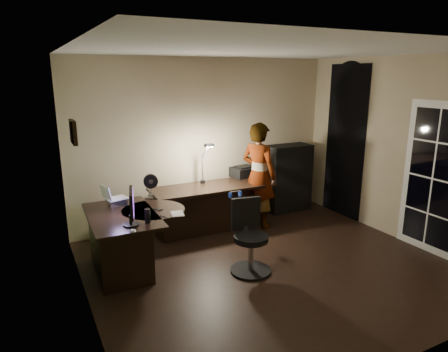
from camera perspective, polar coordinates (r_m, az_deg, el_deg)
name	(u,v)px	position (r m, az deg, el deg)	size (l,w,h in m)	color
floor	(271,267)	(5.37, 6.70, -12.80)	(4.50, 4.00, 0.01)	black
ceiling	(278,50)	(4.79, 7.69, 17.46)	(4.50, 4.00, 0.01)	silver
wall_back	(206,142)	(6.62, -2.61, 4.92)	(4.50, 0.01, 2.70)	tan
wall_front	(418,217)	(3.50, 25.93, -5.26)	(4.50, 0.01, 2.70)	tan
wall_left	(80,190)	(4.12, -19.86, -1.83)	(0.01, 4.00, 2.70)	tan
wall_right	(402,150)	(6.42, 24.11, 3.38)	(0.01, 4.00, 2.70)	tan
green_wall_overlay	(82,189)	(4.12, -19.66, -1.80)	(0.00, 4.00, 2.70)	#50692E
arched_doorway	(345,142)	(7.19, 16.91, 4.65)	(0.01, 0.90, 2.60)	black
french_door	(433,179)	(6.15, 27.65, -0.34)	(0.02, 0.92, 2.10)	white
framed_picture	(73,132)	(4.46, -20.74, 5.88)	(0.04, 0.30, 0.25)	black
desk_left	(124,242)	(5.25, -14.14, -9.19)	(0.80, 1.31, 0.75)	black
desk_right	(213,208)	(6.37, -1.58, -4.59)	(1.96, 0.68, 0.73)	black
cabinet	(288,178)	(7.35, 9.12, -0.26)	(0.80, 0.40, 1.21)	black
laptop_stand	(117,202)	(5.45, -15.04, -3.61)	(0.22, 0.18, 0.09)	silver
laptop	(116,192)	(5.41, -15.13, -2.20)	(0.28, 0.27, 0.19)	silver
monitor	(130,213)	(4.68, -13.24, -5.15)	(0.09, 0.45, 0.30)	black
mouse	(133,231)	(4.51, -12.85, -7.66)	(0.06, 0.09, 0.03)	silver
phone	(158,209)	(5.19, -9.42, -4.68)	(0.06, 0.12, 0.01)	black
pen	(164,216)	(4.92, -8.63, -5.73)	(0.01, 0.12, 0.01)	black
speaker	(148,216)	(4.74, -10.87, -5.59)	(0.07, 0.07, 0.17)	black
notepad	(177,214)	(4.99, -6.67, -5.37)	(0.15, 0.21, 0.01)	silver
desk_fan	(151,185)	(5.85, -10.43, -1.25)	(0.21, 0.11, 0.32)	black
headphones	(235,194)	(5.71, 1.61, -2.57)	(0.20, 0.09, 0.10)	#1F3DA1
printer	(244,171)	(6.84, 2.91, 0.66)	(0.42, 0.33, 0.19)	black
desk_lamp	(202,161)	(6.33, -3.10, 2.11)	(0.18, 0.34, 0.74)	black
office_chair	(251,238)	(5.03, 3.89, -8.80)	(0.52, 0.52, 0.92)	black
person	(259,175)	(6.43, 4.98, 0.09)	(0.61, 0.41, 1.71)	#D8A88C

